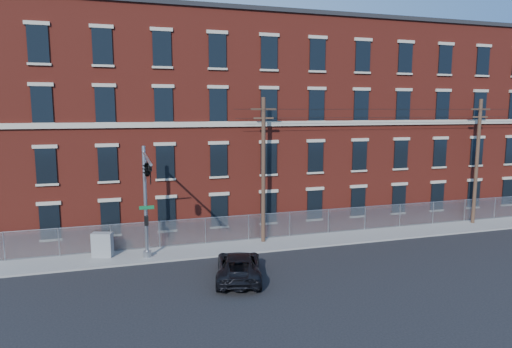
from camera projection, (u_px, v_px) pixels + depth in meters
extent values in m
plane|color=black|center=(260.00, 274.00, 25.67)|extent=(140.00, 140.00, 0.00)
cube|color=gray|center=(392.00, 233.00, 33.85)|extent=(65.00, 3.00, 0.12)
cube|color=maroon|center=(339.00, 124.00, 41.24)|extent=(55.00, 14.00, 16.00)
cube|color=black|center=(341.00, 32.00, 40.09)|extent=(55.30, 14.30, 0.30)
cube|color=#AAA18E|center=(382.00, 123.00, 34.50)|extent=(55.00, 0.18, 0.35)
cube|color=black|center=(50.00, 222.00, 28.53)|extent=(1.20, 0.10, 2.20)
cube|color=black|center=(46.00, 166.00, 28.02)|extent=(1.20, 0.10, 2.20)
cube|color=black|center=(42.00, 105.00, 27.48)|extent=(1.20, 0.10, 2.20)
cube|color=black|center=(38.00, 44.00, 26.97)|extent=(1.20, 0.10, 2.20)
cube|color=black|center=(110.00, 218.00, 29.58)|extent=(1.20, 0.10, 2.20)
cube|color=black|center=(108.00, 164.00, 29.07)|extent=(1.20, 0.10, 2.20)
cube|color=black|center=(105.00, 105.00, 28.53)|extent=(1.20, 0.10, 2.20)
cube|color=black|center=(102.00, 46.00, 28.02)|extent=(1.20, 0.10, 2.20)
cube|color=black|center=(167.00, 214.00, 30.64)|extent=(1.20, 0.10, 2.20)
cube|color=black|center=(165.00, 162.00, 30.13)|extent=(1.20, 0.10, 2.20)
cube|color=black|center=(164.00, 105.00, 29.59)|extent=(1.20, 0.10, 2.20)
cube|color=black|center=(162.00, 49.00, 29.07)|extent=(1.20, 0.10, 2.20)
cube|color=black|center=(219.00, 211.00, 31.69)|extent=(1.20, 0.10, 2.20)
cube|color=black|center=(219.00, 160.00, 31.18)|extent=(1.20, 0.10, 2.20)
cube|color=black|center=(218.00, 105.00, 30.64)|extent=(1.20, 0.10, 2.20)
cube|color=black|center=(217.00, 51.00, 30.13)|extent=(1.20, 0.10, 2.20)
cube|color=black|center=(269.00, 208.00, 32.75)|extent=(1.20, 0.10, 2.20)
cube|color=black|center=(269.00, 159.00, 32.23)|extent=(1.20, 0.10, 2.20)
cube|color=black|center=(269.00, 105.00, 31.69)|extent=(1.20, 0.10, 2.20)
cube|color=black|center=(269.00, 53.00, 31.18)|extent=(1.20, 0.10, 2.20)
cube|color=black|center=(315.00, 205.00, 33.80)|extent=(1.20, 0.10, 2.20)
cube|color=black|center=(316.00, 157.00, 33.29)|extent=(1.20, 0.10, 2.20)
cube|color=black|center=(317.00, 105.00, 32.75)|extent=(1.20, 0.10, 2.20)
cube|color=black|center=(318.00, 55.00, 32.24)|extent=(1.20, 0.10, 2.20)
cube|color=black|center=(358.00, 202.00, 34.85)|extent=(1.20, 0.10, 2.20)
cube|color=black|center=(360.00, 156.00, 34.34)|extent=(1.20, 0.10, 2.20)
cube|color=black|center=(361.00, 105.00, 33.80)|extent=(1.20, 0.10, 2.20)
cube|color=black|center=(363.00, 56.00, 33.29)|extent=(1.20, 0.10, 2.20)
cube|color=black|center=(399.00, 199.00, 35.91)|extent=(1.20, 0.10, 2.20)
cube|color=black|center=(401.00, 154.00, 35.40)|extent=(1.20, 0.10, 2.20)
cube|color=black|center=(403.00, 106.00, 34.86)|extent=(1.20, 0.10, 2.20)
cube|color=black|center=(405.00, 58.00, 34.34)|extent=(1.20, 0.10, 2.20)
cube|color=black|center=(437.00, 196.00, 36.96)|extent=(1.20, 0.10, 2.20)
cube|color=black|center=(440.00, 153.00, 36.45)|extent=(1.20, 0.10, 2.20)
cube|color=black|center=(443.00, 106.00, 35.91)|extent=(1.20, 0.10, 2.20)
cube|color=black|center=(445.00, 60.00, 35.40)|extent=(1.20, 0.10, 2.20)
cube|color=black|center=(474.00, 194.00, 38.02)|extent=(1.20, 0.10, 2.20)
cube|color=black|center=(477.00, 152.00, 37.50)|extent=(1.20, 0.10, 2.20)
cube|color=black|center=(480.00, 106.00, 36.96)|extent=(1.20, 0.10, 2.20)
cube|color=black|center=(483.00, 61.00, 36.45)|extent=(1.20, 0.10, 2.20)
cube|color=black|center=(508.00, 192.00, 39.07)|extent=(1.20, 0.10, 2.20)
cube|color=black|center=(511.00, 151.00, 38.56)|extent=(1.20, 0.10, 2.20)
cube|color=#A5A8AD|center=(383.00, 217.00, 34.94)|extent=(59.00, 0.02, 1.80)
cylinder|color=#9EA0A5|center=(383.00, 205.00, 34.81)|extent=(59.00, 0.04, 0.04)
cylinder|color=#9EA0A5|center=(4.00, 247.00, 27.36)|extent=(0.06, 0.06, 1.85)
cylinder|color=#9EA0A5|center=(59.00, 242.00, 28.25)|extent=(0.06, 0.06, 1.85)
cylinder|color=#9EA0A5|center=(111.00, 238.00, 29.14)|extent=(0.06, 0.06, 1.85)
cylinder|color=#9EA0A5|center=(159.00, 234.00, 30.03)|extent=(0.06, 0.06, 1.85)
cylinder|color=#9EA0A5|center=(205.00, 231.00, 30.93)|extent=(0.06, 0.06, 1.85)
cylinder|color=#9EA0A5|center=(249.00, 227.00, 31.82)|extent=(0.06, 0.06, 1.85)
cylinder|color=#9EA0A5|center=(289.00, 224.00, 32.71)|extent=(0.06, 0.06, 1.85)
cylinder|color=#9EA0A5|center=(328.00, 221.00, 33.60)|extent=(0.06, 0.06, 1.85)
cylinder|color=#9EA0A5|center=(365.00, 218.00, 34.50)|extent=(0.06, 0.06, 1.85)
cylinder|color=#9EA0A5|center=(400.00, 215.00, 35.39)|extent=(0.06, 0.06, 1.85)
cylinder|color=#9EA0A5|center=(433.00, 213.00, 36.28)|extent=(0.06, 0.06, 1.85)
cylinder|color=#9EA0A5|center=(465.00, 210.00, 37.17)|extent=(0.06, 0.06, 1.85)
cylinder|color=#9EA0A5|center=(495.00, 208.00, 38.07)|extent=(0.06, 0.06, 1.85)
cylinder|color=#9EA0A5|center=(145.00, 202.00, 27.69)|extent=(0.22, 0.22, 7.00)
cylinder|color=#9EA0A5|center=(147.00, 254.00, 28.16)|extent=(0.50, 0.50, 0.40)
cylinder|color=#9EA0A5|center=(147.00, 158.00, 24.18)|extent=(0.14, 6.50, 0.14)
cylinder|color=#9EA0A5|center=(145.00, 171.00, 26.26)|extent=(0.08, 2.18, 1.56)
cube|color=#0C592D|center=(147.00, 208.00, 27.61)|extent=(0.90, 0.03, 0.22)
cube|color=black|center=(146.00, 221.00, 27.61)|extent=(0.25, 0.25, 0.60)
imported|color=black|center=(150.00, 174.00, 21.84)|extent=(0.16, 0.20, 1.00)
imported|color=black|center=(147.00, 167.00, 24.49)|extent=(0.53, 2.48, 1.00)
cylinder|color=#4E3427|center=(263.00, 171.00, 30.82)|extent=(0.28, 0.28, 10.00)
cube|color=#4E3427|center=(264.00, 109.00, 30.23)|extent=(1.80, 0.12, 0.12)
cube|color=#4E3427|center=(263.00, 118.00, 30.31)|extent=(1.40, 0.12, 0.12)
cylinder|color=#4E3427|center=(477.00, 162.00, 36.00)|extent=(0.28, 0.28, 10.00)
cube|color=#4E3427|center=(481.00, 109.00, 35.40)|extent=(1.80, 0.12, 0.12)
cube|color=#4E3427|center=(480.00, 117.00, 35.48)|extent=(1.40, 0.12, 0.12)
cylinder|color=black|center=(483.00, 109.00, 35.12)|extent=(40.00, 0.02, 0.02)
cylinder|color=black|center=(478.00, 109.00, 35.68)|extent=(40.00, 0.02, 0.02)
cylinder|color=black|center=(480.00, 117.00, 35.48)|extent=(40.00, 0.02, 0.02)
imported|color=black|center=(239.00, 266.00, 24.81)|extent=(3.58, 5.58, 1.43)
cube|color=gray|center=(102.00, 245.00, 28.15)|extent=(1.36, 0.96, 1.54)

